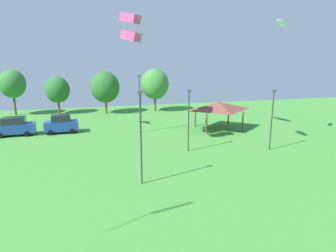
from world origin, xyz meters
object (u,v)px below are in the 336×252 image
(treeline_tree_4, at_px, (155,84))
(parked_car_second_from_left, at_px, (14,127))
(kite_flying_3, at_px, (131,27))
(treeline_tree_1, at_px, (12,84))
(light_post_1, at_px, (189,117))
(parked_car_third_from_left, at_px, (61,124))
(treeline_tree_2, at_px, (58,90))
(light_post_3, at_px, (272,116))
(kite_flying_8, at_px, (281,23))
(park_pavilion, at_px, (219,106))
(light_post_2, at_px, (140,101))
(treeline_tree_3, at_px, (105,87))
(light_post_0, at_px, (141,133))

(treeline_tree_4, bearing_deg, parked_car_second_from_left, -149.02)
(kite_flying_3, xyz_separation_m, treeline_tree_1, (-16.48, 21.17, -7.22))
(parked_car_second_from_left, relative_size, light_post_1, 0.76)
(parked_car_third_from_left, bearing_deg, treeline_tree_2, 94.57)
(light_post_3, bearing_deg, kite_flying_8, 54.48)
(treeline_tree_1, bearing_deg, kite_flying_8, -34.54)
(park_pavilion, xyz_separation_m, treeline_tree_2, (-21.45, 16.51, 0.90))
(kite_flying_8, height_order, park_pavilion, kite_flying_8)
(light_post_2, height_order, treeline_tree_1, treeline_tree_1)
(light_post_2, bearing_deg, treeline_tree_3, 103.70)
(kite_flying_8, relative_size, parked_car_second_from_left, 0.49)
(kite_flying_8, relative_size, light_post_0, 0.33)
(treeline_tree_1, bearing_deg, light_post_3, -41.93)
(kite_flying_3, bearing_deg, treeline_tree_2, 115.08)
(parked_car_second_from_left, distance_m, treeline_tree_3, 17.02)
(kite_flying_3, xyz_separation_m, park_pavilion, (11.79, 4.15, -9.23))
(treeline_tree_3, xyz_separation_m, treeline_tree_4, (8.41, -0.09, 0.32))
(light_post_3, height_order, treeline_tree_2, light_post_3)
(parked_car_third_from_left, xyz_separation_m, treeline_tree_2, (-1.55, 13.65, 2.82))
(park_pavilion, height_order, light_post_0, light_post_0)
(kite_flying_8, xyz_separation_m, light_post_3, (-2.99, -4.19, -9.44))
(kite_flying_3, bearing_deg, light_post_2, 73.04)
(kite_flying_8, bearing_deg, parked_car_third_from_left, 161.03)
(light_post_2, xyz_separation_m, treeline_tree_4, (4.93, 14.17, 0.70))
(parked_car_third_from_left, bearing_deg, light_post_0, -69.59)
(treeline_tree_3, bearing_deg, light_post_3, -58.23)
(treeline_tree_2, bearing_deg, light_post_2, -54.79)
(kite_flying_8, relative_size, park_pavilion, 0.36)
(light_post_0, distance_m, treeline_tree_2, 32.48)
(kite_flying_8, xyz_separation_m, treeline_tree_3, (-18.29, 20.51, -8.57))
(parked_car_third_from_left, bearing_deg, treeline_tree_4, 37.70)
(kite_flying_8, relative_size, treeline_tree_3, 0.33)
(parked_car_third_from_left, bearing_deg, light_post_3, -32.35)
(light_post_2, bearing_deg, light_post_3, -41.44)
(park_pavilion, xyz_separation_m, light_post_3, (1.52, -9.73, 0.44))
(light_post_1, height_order, treeline_tree_2, light_post_1)
(kite_flying_8, xyz_separation_m, light_post_2, (-14.82, 6.25, -8.96))
(park_pavilion, xyz_separation_m, light_post_0, (-12.66, -14.76, 0.88))
(parked_car_third_from_left, bearing_deg, treeline_tree_3, 61.29)
(parked_car_second_from_left, height_order, light_post_0, light_post_0)
(kite_flying_3, distance_m, park_pavilion, 15.53)
(parked_car_third_from_left, bearing_deg, light_post_1, -41.43)
(light_post_0, relative_size, treeline_tree_2, 1.15)
(kite_flying_3, distance_m, treeline_tree_1, 27.78)
(park_pavilion, height_order, treeline_tree_3, treeline_tree_3)
(treeline_tree_3, relative_size, treeline_tree_4, 0.95)
(kite_flying_8, height_order, treeline_tree_1, kite_flying_8)
(treeline_tree_4, bearing_deg, kite_flying_8, -64.17)
(light_post_2, bearing_deg, parked_car_second_from_left, 171.71)
(kite_flying_8, height_order, light_post_1, kite_flying_8)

